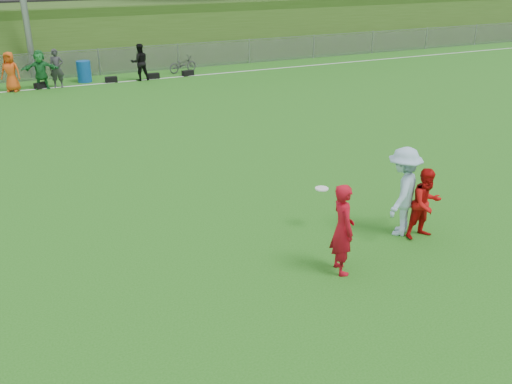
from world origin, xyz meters
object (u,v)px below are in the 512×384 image
recycling_bin (84,71)px  bicycle (183,64)px  player_blue (403,192)px  frisbee (322,189)px  player_red_left (343,229)px  player_red_center (426,204)px

recycling_bin → bicycle: bearing=3.4°
player_blue → recycling_bin: size_ratio=2.00×
frisbee → recycling_bin: 17.90m
player_red_left → player_red_center: size_ratio=1.16×
bicycle → player_red_left: bearing=155.0°
player_blue → recycling_bin: bearing=-117.3°
player_red_left → bicycle: player_red_left is taller
player_blue → recycling_bin: (-3.75, 18.67, -0.48)m
player_red_left → bicycle: (3.11, 19.81, -0.48)m
player_blue → bicycle: 18.99m
player_red_center → recycling_bin: bearing=100.6°
player_red_left → bicycle: 20.05m
frisbee → bicycle: frisbee is taller
frisbee → bicycle: (2.52, 18.02, -0.51)m
player_red_center → bicycle: bearing=86.2°
player_blue → bicycle: bearing=-132.0°
recycling_bin → player_blue: bearing=-78.6°
player_red_center → bicycle: 19.33m
frisbee → bicycle: 18.21m
frisbee → recycling_bin: size_ratio=0.30×
player_blue → frisbee: 1.69m
player_red_center → player_blue: bearing=132.7°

